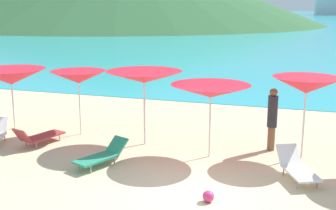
# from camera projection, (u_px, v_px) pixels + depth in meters

# --- Properties ---
(ground_plane) EXTENTS (50.00, 100.00, 0.30)m
(ground_plane) POSITION_uv_depth(u_px,v_px,m) (252.00, 105.00, 18.97)
(ground_plane) COLOR beige
(ocean_water) EXTENTS (650.00, 440.00, 0.02)m
(ocean_water) POSITION_uv_depth(u_px,v_px,m) (310.00, 15.00, 221.82)
(ocean_water) COLOR #2DADBC
(ocean_water) RESTS_ON ground_plane
(umbrella_0) EXTENTS (2.47, 2.47, 2.04)m
(umbrella_0) POSITION_uv_depth(u_px,v_px,m) (11.00, 77.00, 14.43)
(umbrella_0) COLOR silver
(umbrella_0) RESTS_ON ground_plane
(umbrella_1) EXTENTS (1.78, 1.78, 2.08)m
(umbrella_1) POSITION_uv_depth(u_px,v_px,m) (78.00, 77.00, 13.71)
(umbrella_1) COLOR silver
(umbrella_1) RESTS_ON ground_plane
(umbrella_2) EXTENTS (2.36, 2.36, 2.22)m
(umbrella_2) POSITION_uv_depth(u_px,v_px,m) (144.00, 77.00, 12.68)
(umbrella_2) COLOR silver
(umbrella_2) RESTS_ON ground_plane
(umbrella_3) EXTENTS (2.20, 2.20, 2.02)m
(umbrella_3) POSITION_uv_depth(u_px,v_px,m) (211.00, 91.00, 11.62)
(umbrella_3) COLOR silver
(umbrella_3) RESTS_ON ground_plane
(umbrella_4) EXTENTS (1.98, 1.98, 2.24)m
(umbrella_4) POSITION_uv_depth(u_px,v_px,m) (306.00, 85.00, 11.52)
(umbrella_4) COLOR silver
(umbrella_4) RESTS_ON ground_plane
(lounge_chair_0) EXTENTS (1.17, 1.63, 0.65)m
(lounge_chair_0) POSITION_uv_depth(u_px,v_px,m) (297.00, 167.00, 10.43)
(lounge_chair_0) COLOR white
(lounge_chair_0) RESTS_ON ground_plane
(lounge_chair_2) EXTENTS (0.93, 1.65, 0.64)m
(lounge_chair_2) POSITION_uv_depth(u_px,v_px,m) (38.00, 136.00, 12.98)
(lounge_chair_2) COLOR #A53333
(lounge_chair_2) RESTS_ON ground_plane
(lounge_chair_3) EXTENTS (1.06, 1.61, 0.61)m
(lounge_chair_3) POSITION_uv_depth(u_px,v_px,m) (102.00, 155.00, 11.31)
(lounge_chair_3) COLOR #268C66
(lounge_chair_3) RESTS_ON ground_plane
(beachgoer_1) EXTENTS (0.28, 0.28, 1.82)m
(beachgoer_1) POSITION_uv_depth(u_px,v_px,m) (272.00, 117.00, 12.35)
(beachgoer_1) COLOR brown
(beachgoer_1) RESTS_ON ground_plane
(beach_ball) EXTENTS (0.25, 0.25, 0.25)m
(beach_ball) POSITION_uv_depth(u_px,v_px,m) (208.00, 196.00, 9.20)
(beach_ball) COLOR #D83372
(beach_ball) RESTS_ON ground_plane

